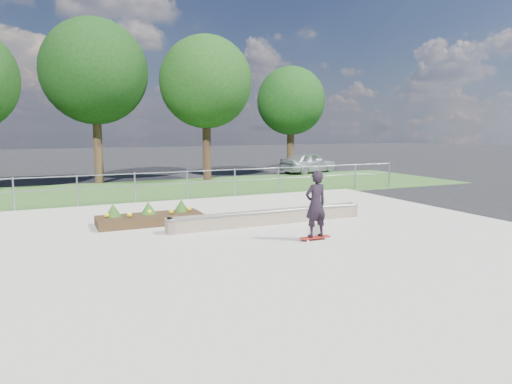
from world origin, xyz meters
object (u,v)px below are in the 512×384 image
(planter_bed, at_px, (150,217))
(skateboarder, at_px, (316,204))
(grind_ledge, at_px, (269,217))
(parked_car, at_px, (309,162))

(planter_bed, xyz_separation_m, skateboarder, (3.31, -3.74, 0.71))
(grind_ledge, distance_m, planter_bed, 3.47)
(grind_ledge, height_order, planter_bed, planter_bed)
(planter_bed, height_order, skateboarder, skateboarder)
(grind_ledge, bearing_deg, parked_car, 54.76)
(skateboarder, height_order, parked_car, skateboarder)
(grind_ledge, xyz_separation_m, parked_car, (9.25, 13.10, 0.41))
(planter_bed, bearing_deg, grind_ledge, -26.26)
(planter_bed, relative_size, parked_car, 0.75)
(skateboarder, xyz_separation_m, parked_car, (9.06, 15.30, -0.28))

